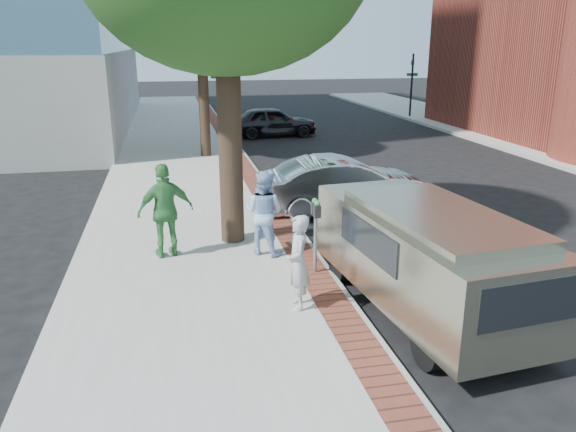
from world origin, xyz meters
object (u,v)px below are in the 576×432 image
object	(u,v)px
person_green	(166,211)
bg_car	(272,122)
van	(420,252)
person_officer	(264,213)
sedan_silver	(343,185)
parking_meter	(316,221)
person_gray	(298,262)

from	to	relation	value
person_green	bg_car	xyz separation A→B (m)	(5.13, 15.83, -0.40)
person_green	van	world-z (taller)	person_green
person_officer	sedan_silver	bearing A→B (deg)	-93.55
parking_meter	bg_car	xyz separation A→B (m)	(2.34, 17.34, -0.47)
person_gray	person_green	size ratio (longest dim) A/B	0.82
parking_meter	person_officer	bearing A→B (deg)	121.82
sedan_silver	bg_car	distance (m)	13.08
person_officer	sedan_silver	distance (m)	4.04
person_officer	person_green	world-z (taller)	person_green
sedan_silver	person_officer	bearing A→B (deg)	136.82
person_gray	bg_car	size ratio (longest dim) A/B	0.38
parking_meter	van	xyz separation A→B (m)	(1.44, -1.50, -0.18)
person_officer	bg_car	bearing A→B (deg)	-62.88
person_green	bg_car	size ratio (longest dim) A/B	0.46
van	person_green	bearing A→B (deg)	138.60
parking_meter	van	distance (m)	2.09
person_officer	sedan_silver	xyz separation A→B (m)	(2.68, 3.01, -0.29)
parking_meter	sedan_silver	world-z (taller)	parking_meter
bg_car	van	size ratio (longest dim) A/B	0.82
parking_meter	van	world-z (taller)	van
person_gray	person_green	xyz separation A→B (m)	(-2.12, 2.90, 0.17)
parking_meter	sedan_silver	size ratio (longest dim) A/B	0.32
person_green	van	xyz separation A→B (m)	(4.22, -3.01, -0.10)
person_officer	person_green	distance (m)	2.02
person_green	sedan_silver	bearing A→B (deg)	-163.54
person_officer	van	distance (m)	3.54
parking_meter	person_officer	size ratio (longest dim) A/B	0.83
person_officer	bg_car	xyz separation A→B (m)	(3.12, 16.08, -0.31)
person_gray	bg_car	bearing A→B (deg)	177.56
person_gray	sedan_silver	distance (m)	6.21
person_officer	van	xyz separation A→B (m)	(2.22, -2.76, -0.01)
person_gray	person_officer	xyz separation A→B (m)	(-0.12, 2.65, 0.08)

